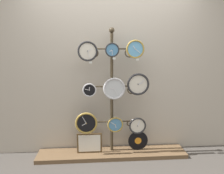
% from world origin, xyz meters
% --- Properties ---
extents(ground_plane, '(12.00, 12.00, 0.00)m').
position_xyz_m(ground_plane, '(0.00, 0.00, 0.00)').
color(ground_plane, '#47423D').
extents(shop_wall, '(4.40, 0.04, 2.80)m').
position_xyz_m(shop_wall, '(0.00, 0.57, 1.40)').
color(shop_wall, '#BCB2A3').
rests_on(shop_wall, ground_plane).
extents(low_shelf, '(2.20, 0.36, 0.06)m').
position_xyz_m(low_shelf, '(0.00, 0.35, 0.03)').
color(low_shelf, brown).
rests_on(low_shelf, ground_plane).
extents(display_stand, '(0.70, 0.40, 1.87)m').
position_xyz_m(display_stand, '(0.00, 0.41, 0.67)').
color(display_stand, '#382D1E').
rests_on(display_stand, ground_plane).
extents(clock_top_left, '(0.27, 0.04, 0.27)m').
position_xyz_m(clock_top_left, '(-0.33, 0.31, 1.55)').
color(clock_top_left, silver).
extents(clock_top_center, '(0.20, 0.04, 0.20)m').
position_xyz_m(clock_top_center, '(0.00, 0.33, 1.57)').
color(clock_top_center, '#4C84B2').
extents(clock_top_right, '(0.25, 0.04, 0.25)m').
position_xyz_m(clock_top_right, '(0.31, 0.32, 1.58)').
color(clock_top_right, '#60A8DB').
extents(clock_middle_left, '(0.19, 0.04, 0.19)m').
position_xyz_m(clock_middle_left, '(-0.32, 0.30, 1.02)').
color(clock_middle_left, black).
extents(clock_middle_center, '(0.31, 0.04, 0.31)m').
position_xyz_m(clock_middle_center, '(0.03, 0.33, 1.03)').
color(clock_middle_center, silver).
extents(clock_middle_right, '(0.32, 0.04, 0.32)m').
position_xyz_m(clock_middle_right, '(0.37, 0.33, 1.09)').
color(clock_middle_right, silver).
extents(clock_bottom_left, '(0.32, 0.04, 0.32)m').
position_xyz_m(clock_bottom_left, '(-0.37, 0.30, 0.54)').
color(clock_bottom_left, black).
extents(clock_bottom_center, '(0.23, 0.04, 0.23)m').
position_xyz_m(clock_bottom_center, '(0.04, 0.31, 0.50)').
color(clock_bottom_center, '#4C84B2').
extents(clock_bottom_right, '(0.25, 0.04, 0.25)m').
position_xyz_m(clock_bottom_right, '(0.37, 0.31, 0.48)').
color(clock_bottom_right, silver).
extents(vinyl_record, '(0.30, 0.01, 0.30)m').
position_xyz_m(vinyl_record, '(0.40, 0.38, 0.21)').
color(vinyl_record, black).
rests_on(vinyl_record, low_shelf).
extents(picture_frame, '(0.37, 0.02, 0.30)m').
position_xyz_m(picture_frame, '(-0.33, 0.36, 0.21)').
color(picture_frame, '#4C381E').
rests_on(picture_frame, low_shelf).
extents(price_tag_upper, '(0.04, 0.00, 0.03)m').
position_xyz_m(price_tag_upper, '(-0.29, 0.31, 1.40)').
color(price_tag_upper, white).
extents(price_tag_mid, '(0.04, 0.00, 0.03)m').
position_xyz_m(price_tag_mid, '(0.03, 0.33, 1.45)').
color(price_tag_mid, white).
extents(price_tag_lower, '(0.04, 0.00, 0.03)m').
position_xyz_m(price_tag_lower, '(0.35, 0.32, 1.44)').
color(price_tag_lower, white).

